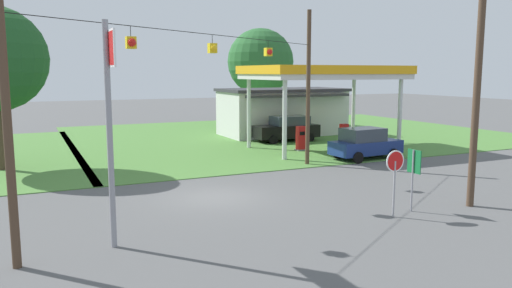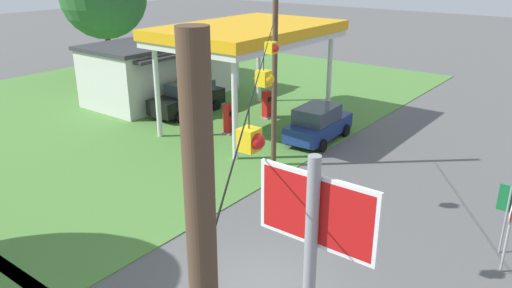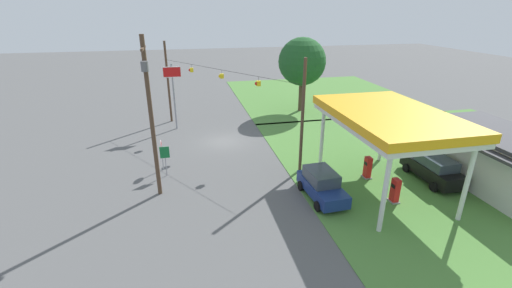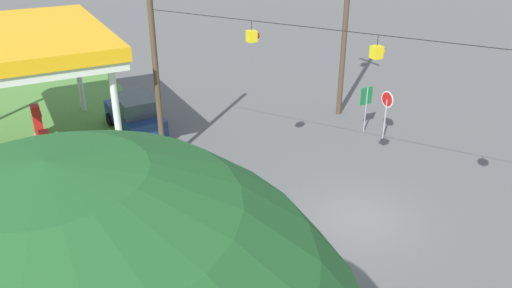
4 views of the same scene
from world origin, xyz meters
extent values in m
plane|color=#565656|center=(0.00, 0.00, 0.00)|extent=(160.00, 160.00, 0.00)
cube|color=#4C7F38|center=(13.53, 18.00, 0.02)|extent=(36.00, 28.00, 0.04)
cube|color=silver|center=(11.53, 9.55, 5.02)|extent=(10.07, 6.50, 0.35)
cube|color=orange|center=(11.53, 9.55, 5.47)|extent=(10.27, 6.70, 0.55)
cylinder|color=silver|center=(7.10, 6.90, 2.42)|extent=(0.28, 0.28, 4.85)
cylinder|color=silver|center=(15.97, 6.90, 2.42)|extent=(0.28, 0.28, 4.85)
cylinder|color=silver|center=(7.10, 12.20, 2.42)|extent=(0.28, 0.28, 4.85)
cylinder|color=silver|center=(15.97, 12.20, 2.42)|extent=(0.28, 0.28, 4.85)
cube|color=silver|center=(12.81, 18.00, 1.86)|extent=(10.13, 5.09, 3.71)
cube|color=#333338|center=(12.81, 18.00, 3.83)|extent=(10.43, 5.39, 0.24)
cube|color=#333338|center=(12.81, 15.11, 3.46)|extent=(9.12, 0.70, 0.20)
cube|color=gray|center=(9.77, 9.55, 0.06)|extent=(0.71, 0.56, 0.12)
cube|color=red|center=(9.77, 9.55, 0.91)|extent=(0.55, 0.40, 1.58)
cube|color=black|center=(9.77, 9.34, 1.22)|extent=(0.39, 0.03, 0.24)
cube|color=gray|center=(13.30, 9.55, 0.06)|extent=(0.71, 0.56, 0.12)
cube|color=red|center=(13.30, 9.55, 0.91)|extent=(0.55, 0.40, 1.58)
cube|color=black|center=(13.30, 9.34, 1.22)|extent=(0.39, 0.03, 0.24)
cube|color=navy|center=(11.81, 5.08, 0.74)|extent=(4.57, 2.10, 0.80)
cube|color=#333D47|center=(11.54, 5.06, 1.54)|extent=(2.55, 1.84, 0.79)
cylinder|color=black|center=(13.14, 6.10, 0.34)|extent=(0.69, 0.26, 0.68)
cylinder|color=black|center=(13.25, 4.21, 0.34)|extent=(0.69, 0.26, 0.68)
cylinder|color=black|center=(10.37, 5.94, 0.34)|extent=(0.69, 0.26, 0.68)
cylinder|color=black|center=(10.48, 4.06, 0.34)|extent=(0.69, 0.26, 0.68)
cube|color=black|center=(11.07, 14.02, 0.81)|extent=(5.05, 1.85, 0.95)
cube|color=#333D47|center=(11.37, 14.02, 1.63)|extent=(2.78, 1.70, 0.70)
cylinder|color=black|center=(9.50, 13.08, 0.34)|extent=(0.68, 0.22, 0.68)
cylinder|color=black|center=(9.50, 14.97, 0.34)|extent=(0.68, 0.22, 0.68)
cylinder|color=black|center=(12.63, 13.08, 0.34)|extent=(0.68, 0.22, 0.68)
cylinder|color=black|center=(12.63, 14.97, 0.34)|extent=(0.68, 0.22, 0.68)
cylinder|color=#99999E|center=(5.03, -5.50, 1.05)|extent=(0.08, 0.08, 2.10)
cylinder|color=white|center=(5.03, -5.50, 2.10)|extent=(0.80, 0.03, 0.80)
cylinder|color=red|center=(5.03, -5.50, 2.10)|extent=(0.70, 0.03, 0.70)
cylinder|color=gray|center=(-4.89, -4.43, 3.41)|extent=(0.18, 0.18, 6.82)
cube|color=white|center=(-4.79, -4.43, 5.99)|extent=(0.06, 1.82, 1.07)
cube|color=red|center=(-4.79, -4.43, 5.99)|extent=(0.07, 1.70, 0.95)
cylinder|color=gray|center=(6.15, -5.21, 1.20)|extent=(0.07, 0.07, 2.40)
cube|color=#146B33|center=(6.20, -5.21, 1.95)|extent=(0.04, 0.70, 0.90)
cylinder|color=#4C3828|center=(8.83, -5.61, 5.28)|extent=(0.28, 0.28, 10.57)
cylinder|color=#4C3828|center=(-7.58, -5.00, 4.39)|extent=(0.24, 0.24, 8.77)
cylinder|color=#4C3828|center=(7.58, 5.00, 4.39)|extent=(0.24, 0.24, 8.77)
cylinder|color=black|center=(0.00, 0.00, 6.84)|extent=(15.17, 10.02, 0.02)
cylinder|color=black|center=(-3.79, -2.50, 6.67)|extent=(0.02, 0.02, 0.35)
cube|color=yellow|center=(-3.79, -2.50, 6.29)|extent=(0.32, 0.32, 0.40)
sphere|color=red|center=(-3.79, -2.67, 6.29)|extent=(0.28, 0.28, 0.28)
cylinder|color=black|center=(0.00, 0.00, 6.67)|extent=(0.02, 0.02, 0.35)
cube|color=yellow|center=(0.00, 0.00, 6.29)|extent=(0.32, 0.32, 0.40)
sphere|color=yellow|center=(0.00, -0.17, 6.29)|extent=(0.28, 0.28, 0.28)
cylinder|color=black|center=(3.79, 2.50, 6.67)|extent=(0.02, 0.02, 0.35)
cube|color=yellow|center=(3.79, 2.50, 6.29)|extent=(0.32, 0.32, 0.40)
sphere|color=red|center=(3.79, 2.33, 6.29)|extent=(0.28, 0.28, 0.28)
cylinder|color=#4C3828|center=(14.71, 26.34, 1.85)|extent=(0.44, 0.44, 3.70)
sphere|color=#28602D|center=(14.71, 26.34, 6.37)|extent=(6.66, 6.66, 6.66)
camera|label=1|loc=(-7.14, -19.61, 5.31)|focal=35.00mm
camera|label=2|loc=(-10.02, -7.40, 9.20)|focal=35.00mm
camera|label=3|loc=(30.52, -3.52, 12.02)|focal=24.00mm
camera|label=4|loc=(-11.93, 10.69, 10.44)|focal=35.00mm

